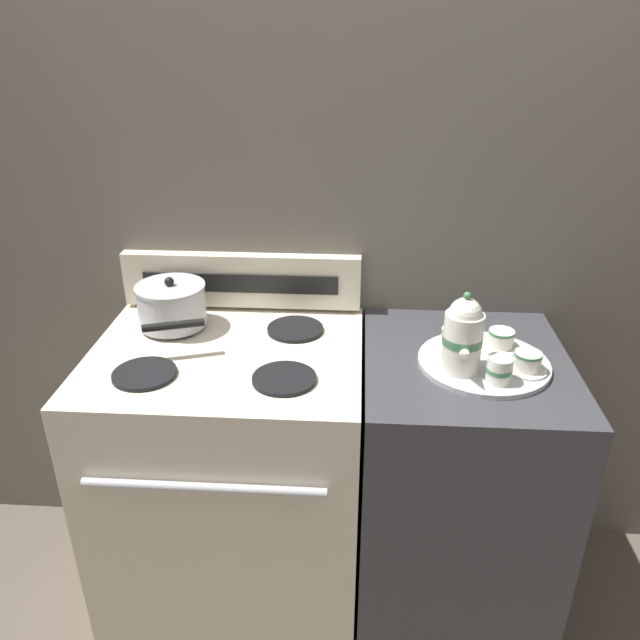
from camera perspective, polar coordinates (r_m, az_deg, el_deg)
name	(u,v)px	position (r m, az deg, el deg)	size (l,w,h in m)	color
ground_plane	(326,586)	(2.32, 0.53, -23.18)	(6.00, 6.00, 0.00)	brown
wall_back	(333,249)	(1.97, 1.22, 6.52)	(6.00, 0.05, 2.20)	#666056
stove	(235,478)	(2.03, -7.81, -14.15)	(0.77, 0.66, 0.92)	beige
control_panel	(242,280)	(1.99, -7.18, 3.62)	(0.75, 0.05, 0.17)	beige
side_counter	(453,488)	(2.02, 12.04, -14.81)	(0.57, 0.63, 0.91)	#38383D
saucepan	(172,305)	(1.91, -13.39, 1.34)	(0.24, 0.31, 0.15)	#B7B7BC
serving_tray	(483,363)	(1.75, 14.71, -3.78)	(0.35, 0.35, 0.01)	#B2B2B7
teapot	(463,335)	(1.64, 12.95, -1.37)	(0.10, 0.16, 0.22)	white
teacup_left	(527,362)	(1.71, 18.42, -3.65)	(0.11, 0.11, 0.05)	white
teacup_right	(454,338)	(1.78, 12.12, -1.61)	(0.11, 0.11, 0.05)	white
teacup_front	(501,339)	(1.81, 16.20, -1.71)	(0.11, 0.11, 0.05)	white
creamer_jug	(499,370)	(1.64, 16.07, -4.38)	(0.07, 0.07, 0.07)	white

